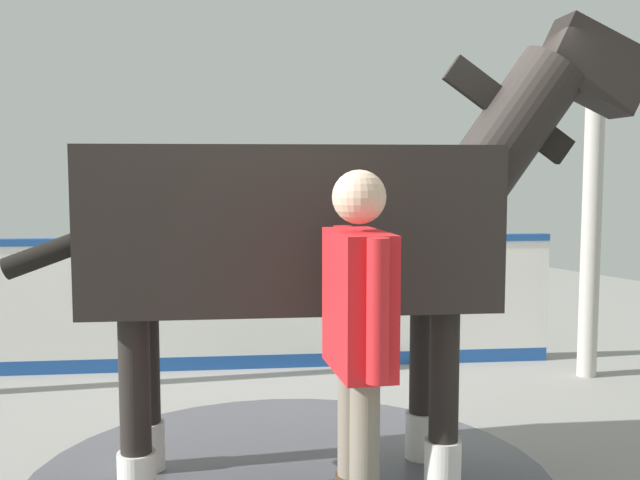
% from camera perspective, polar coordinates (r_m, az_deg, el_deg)
% --- Properties ---
extents(ground_plane, '(16.00, 16.00, 0.02)m').
position_cam_1_polar(ground_plane, '(4.79, -3.08, -16.12)').
color(ground_plane, gray).
extents(wet_patch, '(2.97, 2.97, 0.00)m').
position_cam_1_polar(wet_patch, '(4.49, -2.25, -17.46)').
color(wet_patch, '#4C4C54').
rests_on(wet_patch, ground).
extents(barrier_wall, '(2.09, 4.59, 1.15)m').
position_cam_1_polar(barrier_wall, '(6.64, -3.70, -5.05)').
color(barrier_wall, white).
rests_on(barrier_wall, ground).
extents(roof_post_near, '(0.16, 0.16, 2.67)m').
position_cam_1_polar(roof_post_near, '(6.66, 19.69, 1.60)').
color(roof_post_near, '#B7B2A8').
rests_on(roof_post_near, ground).
extents(horse, '(1.77, 3.33, 2.59)m').
position_cam_1_polar(horse, '(4.16, -0.49, 0.87)').
color(horse, black).
rests_on(horse, ground).
extents(handler, '(0.66, 0.37, 1.74)m').
position_cam_1_polar(handler, '(3.35, 2.90, -7.28)').
color(handler, '#47331E').
rests_on(handler, ground).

